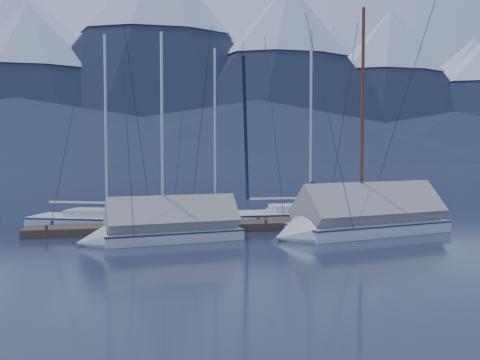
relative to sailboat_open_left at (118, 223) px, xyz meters
name	(u,v)px	position (x,y,z in m)	size (l,w,h in m)	color
ground	(250,237)	(5.34, -4.09, -0.17)	(1000.00, 1000.00, 0.00)	#161E31
mountain_range	(147,80)	(9.47, 366.35, 58.48)	(877.00, 584.00, 150.50)	#475675
dock	(240,227)	(5.34, -2.09, -0.06)	(18.00, 1.50, 0.54)	#382D23
mooring_posts	(229,222)	(4.84, -2.09, 0.18)	(15.12, 1.52, 0.35)	#382D23
sailboat_open_left	(118,223)	(0.00, 0.00, 0.00)	(7.56, 4.49, 9.65)	silver
sailboat_open_mid	(225,219)	(5.11, 0.40, -0.01)	(7.28, 3.94, 9.27)	silver
sailboat_open_right	(321,217)	(9.87, -0.06, 0.01)	(7.87, 3.38, 10.38)	white
sailboat_covered_near	(358,222)	(9.90, -4.33, 0.35)	(8.34, 4.24, 10.38)	silver
sailboat_covered_far	(160,230)	(1.73, -4.33, 0.26)	(6.47, 2.98, 8.76)	silver
person	(313,200)	(8.83, -1.87, 1.04)	(0.63, 0.42, 1.74)	black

